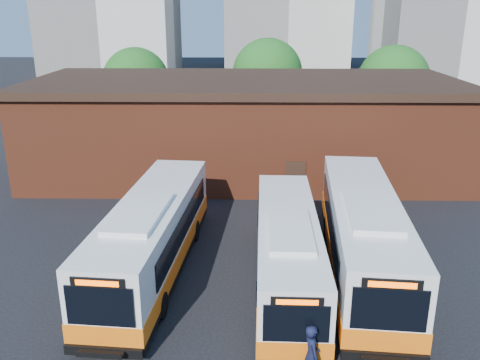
{
  "coord_description": "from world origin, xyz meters",
  "views": [
    {
      "loc": [
        0.22,
        -14.39,
        10.77
      ],
      "look_at": [
        -0.14,
        7.41,
        3.45
      ],
      "focal_mm": 38.0,
      "sensor_mm": 36.0,
      "label": 1
    }
  ],
  "objects_px": {
    "bus_midwest": "(152,238)",
    "bus_east": "(363,237)",
    "bus_mideast": "(287,254)",
    "transit_worker": "(311,355)"
  },
  "relations": [
    {
      "from": "bus_midwest",
      "to": "bus_east",
      "type": "xyz_separation_m",
      "value": [
        8.93,
        0.1,
        0.07
      ]
    },
    {
      "from": "bus_midwest",
      "to": "bus_mideast",
      "type": "bearing_deg",
      "value": -5.78
    },
    {
      "from": "bus_mideast",
      "to": "transit_worker",
      "type": "bearing_deg",
      "value": -85.4
    },
    {
      "from": "bus_mideast",
      "to": "bus_east",
      "type": "bearing_deg",
      "value": 20.96
    },
    {
      "from": "bus_mideast",
      "to": "bus_east",
      "type": "height_order",
      "value": "bus_east"
    },
    {
      "from": "bus_midwest",
      "to": "bus_east",
      "type": "bearing_deg",
      "value": 5.48
    },
    {
      "from": "bus_midwest",
      "to": "bus_mideast",
      "type": "xyz_separation_m",
      "value": [
        5.65,
        -1.06,
        -0.14
      ]
    },
    {
      "from": "bus_midwest",
      "to": "transit_worker",
      "type": "height_order",
      "value": "bus_midwest"
    },
    {
      "from": "bus_midwest",
      "to": "bus_east",
      "type": "height_order",
      "value": "bus_east"
    },
    {
      "from": "bus_mideast",
      "to": "bus_east",
      "type": "relative_size",
      "value": 0.87
    }
  ]
}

